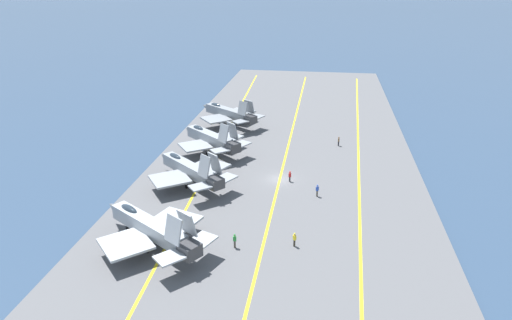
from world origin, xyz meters
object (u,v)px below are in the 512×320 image
Objects in this scene: crew_blue_vest at (317,190)px; crew_red_vest at (290,176)px; parked_jet_second at (189,169)px; crew_brown_vest at (339,141)px; parked_jet_third at (210,138)px; crew_yellow_vest at (294,239)px; crew_green_vest at (235,240)px; parked_jet_nearest at (150,227)px; parked_jet_fourth at (228,113)px.

crew_blue_vest is 6.16m from crew_red_vest.
parked_jet_second is 8.45× the size of crew_red_vest.
crew_red_vest is at bearing 155.93° from crew_brown_vest.
parked_jet_third reaches higher than crew_blue_vest.
crew_red_vest is at bearing -124.57° from parked_jet_third.
parked_jet_second is 22.30m from crew_yellow_vest.
crew_red_vest is at bearing -13.98° from crew_green_vest.
crew_blue_vest is (15.75, -18.76, -1.42)m from parked_jet_nearest.
crew_green_vest is 1.02× the size of crew_yellow_vest.
parked_jet_second reaches higher than crew_blue_vest.
crew_green_vest is 6.94m from crew_yellow_vest.
crew_green_vest is at bearing -167.12° from parked_jet_fourth.
crew_brown_vest is at bearing -18.87° from crew_green_vest.
crew_yellow_vest is at bearing 170.95° from crew_brown_vest.
parked_jet_second is 18.85m from crew_green_vest.
crew_yellow_vest is at bearing -78.80° from crew_green_vest.
crew_green_vest is at bearing -160.91° from parked_jet_third.
crew_green_vest reaches higher than crew_yellow_vest.
parked_jet_second is at bearing -179.35° from parked_jet_fourth.
parked_jet_third is 18.27m from crew_red_vest.
parked_jet_third is 7.98× the size of crew_yellow_vest.
crew_red_vest is at bearing -77.52° from parked_jet_second.
crew_yellow_vest is 13.57m from crew_blue_vest.
parked_jet_fourth reaches higher than parked_jet_nearest.
parked_jet_nearest is at bearing -178.92° from parked_jet_second.
parked_jet_second is at bearing 32.24° from crew_green_vest.
parked_jet_third reaches higher than crew_green_vest.
crew_yellow_vest is at bearing 170.49° from crew_blue_vest.
crew_yellow_vest is (-14.55, -16.84, -1.51)m from parked_jet_second.
crew_green_vest reaches higher than crew_red_vest.
crew_yellow_vest is at bearing -173.46° from crew_red_vest.
parked_jet_third is at bearing 55.43° from crew_red_vest.
parked_jet_third is 8.27× the size of crew_red_vest.
parked_jet_fourth is 8.31× the size of crew_green_vest.
parked_jet_second is 1.02× the size of parked_jet_third.
crew_yellow_vest is 1.00× the size of crew_brown_vest.
crew_red_vest is at bearing -149.92° from parked_jet_fourth.
crew_green_vest is at bearing -147.76° from parked_jet_second.
parked_jet_second is (16.91, 0.32, 0.06)m from parked_jet_nearest.
parked_jet_nearest is 24.54m from crew_blue_vest.
parked_jet_second is at bearing 49.18° from crew_yellow_vest.
parked_jet_nearest is 8.72× the size of crew_blue_vest.
parked_jet_nearest is 8.80× the size of crew_green_vest.
crew_blue_vest is at bearing -31.57° from crew_green_vest.
crew_blue_vest reaches higher than crew_yellow_vest.
parked_jet_fourth is 8.79× the size of crew_red_vest.
parked_jet_fourth is at bearing 68.09° from crew_brown_vest.
parked_jet_second is at bearing 102.48° from crew_red_vest.
crew_green_vest is 17.30m from crew_blue_vest.
parked_jet_second reaches higher than crew_green_vest.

